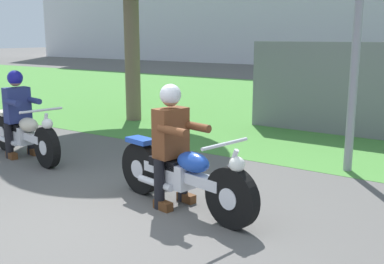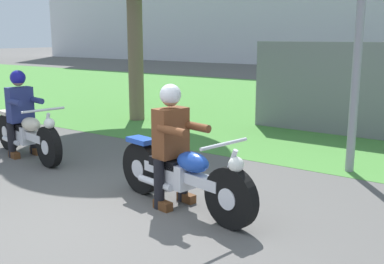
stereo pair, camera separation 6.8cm
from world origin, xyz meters
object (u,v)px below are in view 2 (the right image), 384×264
motorcycle_lead (182,175)px  motorcycle_follow (27,134)px  rider_lead (172,136)px  rider_follow (21,107)px

motorcycle_lead → motorcycle_follow: size_ratio=1.01×
rider_lead → rider_follow: size_ratio=1.01×
motorcycle_lead → rider_lead: size_ratio=1.50×
motorcycle_follow → rider_follow: 0.46m
motorcycle_lead → rider_lead: rider_lead is taller
motorcycle_lead → motorcycle_follow: 3.36m
rider_lead → motorcycle_follow: rider_lead is taller
motorcycle_follow → rider_follow: bearing=179.1°
rider_lead → rider_follow: bearing=-174.9°
motorcycle_follow → rider_follow: size_ratio=1.50×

